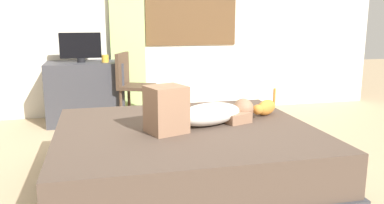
% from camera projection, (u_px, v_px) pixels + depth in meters
% --- Properties ---
extents(ground_plane, '(16.00, 16.00, 0.00)m').
position_uv_depth(ground_plane, '(204.00, 186.00, 3.04)').
color(ground_plane, tan).
extents(back_wall_with_window, '(6.40, 0.14, 2.90)m').
position_uv_depth(back_wall_with_window, '(154.00, 3.00, 5.19)').
color(back_wall_with_window, silver).
rests_on(back_wall_with_window, ground).
extents(bed, '(1.97, 1.76, 0.44)m').
position_uv_depth(bed, '(185.00, 155.00, 3.06)').
color(bed, '#38383D').
rests_on(bed, ground).
extents(person_lying, '(0.93, 0.52, 0.34)m').
position_uv_depth(person_lying, '(199.00, 112.00, 3.01)').
color(person_lying, silver).
rests_on(person_lying, bed).
extents(cat, '(0.30, 0.26, 0.21)m').
position_uv_depth(cat, '(265.00, 108.00, 3.37)').
color(cat, '#C67A2D').
rests_on(cat, bed).
extents(desk, '(0.90, 0.56, 0.74)m').
position_uv_depth(desk, '(86.00, 93.00, 4.82)').
color(desk, '#38383D').
rests_on(desk, ground).
extents(tv_monitor, '(0.48, 0.10, 0.35)m').
position_uv_depth(tv_monitor, '(80.00, 47.00, 4.70)').
color(tv_monitor, black).
rests_on(tv_monitor, desk).
extents(cup, '(0.08, 0.08, 0.09)m').
position_uv_depth(cup, '(105.00, 59.00, 4.72)').
color(cup, gold).
rests_on(cup, desk).
extents(chair_by_desk, '(0.50, 0.50, 0.86)m').
position_uv_depth(chair_by_desk, '(131.00, 83.00, 4.70)').
color(chair_by_desk, '#4C3828').
rests_on(chair_by_desk, ground).
extents(curtain_left, '(0.44, 0.06, 2.34)m').
position_uv_depth(curtain_left, '(127.00, 25.00, 5.05)').
color(curtain_left, '#ADCC75').
rests_on(curtain_left, ground).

